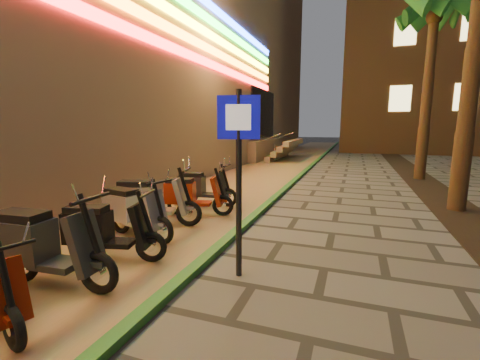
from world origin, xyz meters
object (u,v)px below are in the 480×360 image
at_px(scooter_8, 131,211).
at_px(scooter_10, 190,195).
at_px(scooter_7, 103,230).
at_px(scooter_11, 200,187).
at_px(pedestrian_sign, 239,159).
at_px(scooter_9, 149,200).
at_px(scooter_6, 41,245).

relative_size(scooter_8, scooter_10, 1.03).
distance_m(scooter_8, scooter_10, 1.72).
relative_size(scooter_7, scooter_11, 1.00).
xyz_separation_m(pedestrian_sign, scooter_8, (-2.44, 0.83, -1.13)).
bearing_deg(scooter_11, scooter_9, -101.52).
xyz_separation_m(scooter_7, scooter_8, (-0.30, 1.04, 0.02)).
distance_m(scooter_7, scooter_11, 3.67).
bearing_deg(scooter_9, scooter_11, 67.66).
distance_m(scooter_9, scooter_11, 1.96).
height_order(pedestrian_sign, scooter_8, pedestrian_sign).
relative_size(pedestrian_sign, scooter_7, 1.59).
xyz_separation_m(scooter_8, scooter_10, (0.33, 1.69, -0.02)).
bearing_deg(scooter_10, pedestrian_sign, -64.11).
xyz_separation_m(pedestrian_sign, scooter_11, (-2.32, 3.45, -1.15)).
bearing_deg(scooter_10, scooter_7, -104.71).
height_order(pedestrian_sign, scooter_6, pedestrian_sign).
height_order(scooter_7, scooter_9, scooter_9).
bearing_deg(pedestrian_sign, scooter_8, 148.56).
bearing_deg(scooter_6, scooter_7, 75.71).
bearing_deg(scooter_7, scooter_6, -113.76).
height_order(scooter_8, scooter_11, scooter_8).
distance_m(scooter_9, scooter_10, 1.09).
xyz_separation_m(pedestrian_sign, scooter_6, (-2.30, -1.12, -1.08)).
bearing_deg(scooter_6, scooter_8, 89.73).
distance_m(pedestrian_sign, scooter_8, 2.81).
height_order(scooter_10, scooter_11, scooter_10).
relative_size(scooter_8, scooter_9, 0.95).
height_order(scooter_7, scooter_11, same).
xyz_separation_m(scooter_6, scooter_9, (-0.23, 2.63, -0.01)).
distance_m(scooter_6, scooter_9, 2.64).
relative_size(scooter_6, scooter_7, 1.14).
height_order(pedestrian_sign, scooter_10, pedestrian_sign).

